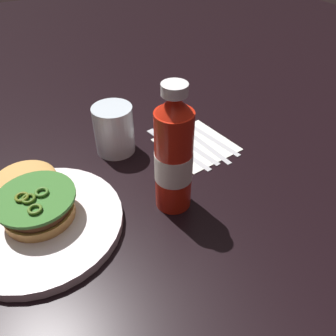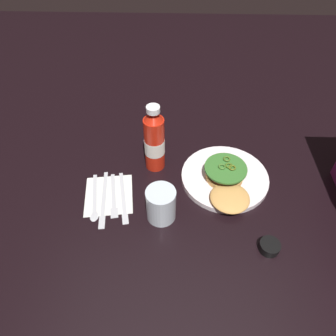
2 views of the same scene
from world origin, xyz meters
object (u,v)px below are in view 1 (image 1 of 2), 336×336
at_px(burger_sandwich, 32,196).
at_px(ketchup_bottle, 174,157).
at_px(napkin, 196,144).
at_px(steak_knife, 194,135).
at_px(dinner_plate, 41,223).
at_px(water_glass, 114,130).
at_px(fork_utensil, 186,142).
at_px(spoon_utensil, 202,131).
at_px(butter_knife, 174,145).

bearing_deg(burger_sandwich, ketchup_bottle, -113.91).
xyz_separation_m(ketchup_bottle, napkin, (0.13, -0.14, -0.11)).
bearing_deg(ketchup_bottle, steak_knife, -42.08).
xyz_separation_m(dinner_plate, water_glass, (0.15, -0.20, 0.04)).
bearing_deg(napkin, fork_utensil, 47.92).
bearing_deg(burger_sandwich, spoon_utensil, -80.30).
distance_m(burger_sandwich, fork_utensil, 0.35).
distance_m(burger_sandwich, spoon_utensil, 0.41).
relative_size(dinner_plate, butter_knife, 1.39).
distance_m(dinner_plate, fork_utensil, 0.36).
xyz_separation_m(napkin, fork_utensil, (0.02, 0.02, 0.00)).
bearing_deg(ketchup_bottle, water_glass, 8.27).
xyz_separation_m(dinner_plate, fork_utensil, (0.09, -0.35, -0.00)).
height_order(water_glass, napkin, water_glass).
distance_m(dinner_plate, spoon_utensil, 0.42).
bearing_deg(dinner_plate, water_glass, -53.07).
bearing_deg(spoon_utensil, dinner_plate, 105.62).
height_order(ketchup_bottle, water_glass, ketchup_bottle).
xyz_separation_m(water_glass, fork_utensil, (-0.05, -0.15, -0.05)).
distance_m(ketchup_bottle, steak_knife, 0.24).
height_order(spoon_utensil, steak_knife, same).
bearing_deg(fork_utensil, butter_knife, 83.37).
height_order(burger_sandwich, napkin, burger_sandwich).
bearing_deg(spoon_utensil, ketchup_bottle, 134.12).
bearing_deg(fork_utensil, water_glass, 69.81).
distance_m(burger_sandwich, steak_knife, 0.38).
xyz_separation_m(burger_sandwich, spoon_utensil, (0.07, -0.40, -0.03)).
relative_size(napkin, steak_knife, 0.71).
xyz_separation_m(ketchup_bottle, fork_utensil, (0.15, -0.12, -0.10)).
xyz_separation_m(spoon_utensil, butter_knife, (-0.01, 0.09, 0.00)).
bearing_deg(steak_knife, butter_knife, 99.06).
height_order(napkin, steak_knife, steak_knife).
bearing_deg(napkin, spoon_utensil, -47.91).
height_order(water_glass, fork_utensil, water_glass).
relative_size(ketchup_bottle, fork_utensil, 1.37).
distance_m(ketchup_bottle, water_glass, 0.21).
height_order(dinner_plate, butter_knife, dinner_plate).
height_order(burger_sandwich, fork_utensil, burger_sandwich).
bearing_deg(dinner_plate, napkin, -77.88).
distance_m(napkin, fork_utensil, 0.02).
bearing_deg(spoon_utensil, butter_knife, 99.70).
height_order(dinner_plate, burger_sandwich, burger_sandwich).
xyz_separation_m(dinner_plate, spoon_utensil, (0.11, -0.40, -0.00)).
relative_size(spoon_utensil, steak_knife, 0.83).
xyz_separation_m(napkin, butter_knife, (0.02, 0.05, 0.00)).
relative_size(spoon_utensil, butter_knife, 0.91).
bearing_deg(burger_sandwich, steak_knife, -80.40).
bearing_deg(burger_sandwich, napkin, -84.60).
distance_m(dinner_plate, steak_knife, 0.39).
xyz_separation_m(ketchup_bottle, butter_knife, (0.15, -0.09, -0.10)).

